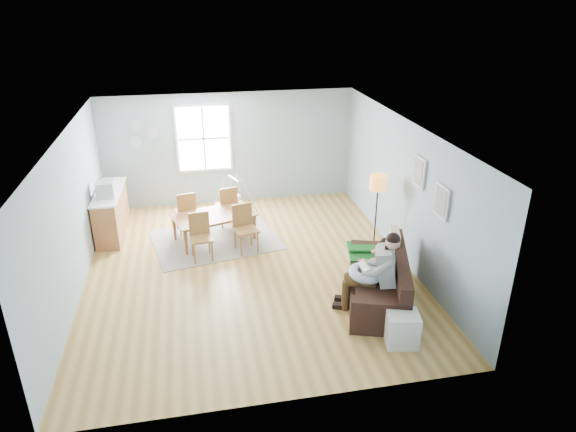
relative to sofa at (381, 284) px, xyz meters
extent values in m
cube|color=olive|center=(-2.06, 1.48, -0.34)|extent=(8.40, 9.40, 0.08)
cube|color=silver|center=(-2.06, 1.48, 2.70)|extent=(8.40, 9.40, 0.60)
cube|color=#8BA2B5|center=(-2.06, 6.14, 1.05)|extent=(8.40, 0.08, 3.90)
cube|color=#8BA2B5|center=(-2.06, -3.18, 1.05)|extent=(8.40, 0.08, 3.90)
cube|color=#8BA2B5|center=(2.10, 1.48, 1.05)|extent=(0.08, 9.40, 3.90)
cube|color=silver|center=(-2.66, 4.95, 1.35)|extent=(1.32, 0.06, 1.62)
cube|color=white|center=(-2.66, 4.92, 1.35)|extent=(1.20, 0.02, 1.50)
cube|color=silver|center=(-2.66, 4.91, 1.35)|extent=(1.20, 0.03, 0.04)
cube|color=silver|center=(-2.66, 4.91, 1.35)|extent=(0.04, 0.03, 1.50)
cube|color=silver|center=(0.91, -0.02, 1.45)|extent=(0.04, 0.44, 0.54)
cube|color=slate|center=(0.89, -0.02, 1.45)|extent=(0.01, 0.36, 0.46)
cube|color=silver|center=(0.91, 0.88, 1.65)|extent=(0.04, 0.44, 0.54)
cube|color=slate|center=(0.89, 0.88, 1.65)|extent=(0.01, 0.36, 0.46)
cylinder|color=#96ABB5|center=(-4.16, 4.95, 1.75)|extent=(0.24, 0.02, 0.24)
cylinder|color=#96ABB5|center=(-3.81, 4.95, 1.55)|extent=(0.26, 0.02, 0.26)
cylinder|color=#96ABB5|center=(-4.21, 4.95, 1.35)|extent=(0.28, 0.02, 0.28)
cube|color=black|center=(-0.06, 0.02, -0.09)|extent=(1.52, 2.30, 0.43)
cube|color=black|center=(0.28, -0.09, 0.34)|extent=(0.84, 2.09, 0.44)
cube|color=black|center=(-0.35, -0.90, 0.20)|extent=(0.93, 0.47, 0.16)
cube|color=black|center=(0.23, 0.94, 0.20)|extent=(0.93, 0.47, 0.16)
cube|color=#145A28|center=(0.14, 0.70, 0.24)|extent=(1.12, 0.97, 0.04)
cube|color=beige|center=(0.38, 0.46, 0.48)|extent=(0.29, 0.53, 0.51)
cube|color=gray|center=(-0.07, -0.32, 0.54)|extent=(0.53, 0.58, 0.63)
sphere|color=tan|center=(-0.01, -0.34, 0.96)|extent=(0.23, 0.23, 0.23)
sphere|color=black|center=(-0.01, -0.34, 1.01)|extent=(0.22, 0.22, 0.22)
cylinder|color=#352413|center=(-0.46, -0.26, 0.24)|extent=(0.51, 0.36, 0.17)
cylinder|color=#352413|center=(-0.36, -0.05, 0.24)|extent=(0.51, 0.36, 0.17)
cylinder|color=#352413|center=(-0.67, -0.17, -0.04)|extent=(0.14, 0.14, 0.53)
cylinder|color=#352413|center=(-0.57, 0.04, -0.04)|extent=(0.14, 0.14, 0.53)
cube|color=black|center=(-0.75, -0.13, -0.26)|extent=(0.27, 0.20, 0.08)
cube|color=black|center=(-0.65, 0.08, -0.26)|extent=(0.27, 0.20, 0.08)
torus|color=silver|center=(-0.37, -0.20, 0.36)|extent=(0.67, 0.66, 0.23)
cylinder|color=silver|center=(-0.37, -0.20, 0.45)|extent=(0.15, 0.32, 0.14)
sphere|color=tan|center=(-0.34, -0.02, 0.47)|extent=(0.11, 0.11, 0.11)
cube|color=white|center=(0.05, 0.19, 0.40)|extent=(0.31, 0.33, 0.37)
sphere|color=tan|center=(0.08, 0.18, 0.66)|extent=(0.17, 0.17, 0.17)
sphere|color=black|center=(0.08, 0.18, 0.69)|extent=(0.17, 0.17, 0.17)
cylinder|color=#E9387C|center=(-0.20, 0.22, 0.24)|extent=(0.32, 0.20, 0.09)
cylinder|color=#E9387C|center=(-0.15, 0.35, 0.24)|extent=(0.32, 0.20, 0.09)
cylinder|color=#E9387C|center=(-0.33, 0.27, 0.07)|extent=(0.08, 0.08, 0.30)
cylinder|color=#E9387C|center=(-0.28, 0.40, 0.07)|extent=(0.08, 0.08, 0.30)
cylinder|color=black|center=(0.50, 1.72, -0.29)|extent=(0.29, 0.29, 0.03)
cylinder|color=black|center=(0.50, 1.72, 0.41)|extent=(0.03, 0.03, 1.43)
cylinder|color=orange|center=(0.50, 1.72, 1.18)|extent=(0.33, 0.33, 0.29)
cube|color=silver|center=(-0.11, -1.19, -0.05)|extent=(0.54, 0.49, 0.52)
cube|color=black|center=(-0.32, -1.15, -0.05)|extent=(0.10, 0.35, 0.41)
cube|color=gray|center=(-2.61, 2.82, -0.30)|extent=(2.86, 2.38, 0.01)
imported|color=brown|center=(-2.61, 2.82, -0.01)|extent=(1.86, 1.38, 0.58)
cube|color=olive|center=(-2.92, 2.04, 0.15)|extent=(0.46, 0.46, 0.04)
cube|color=olive|center=(-2.94, 2.23, 0.40)|extent=(0.40, 0.08, 0.46)
cylinder|color=olive|center=(-3.07, 1.85, -0.08)|extent=(0.04, 0.04, 0.45)
cylinder|color=olive|center=(-2.73, 1.89, -0.08)|extent=(0.04, 0.04, 0.45)
cylinder|color=olive|center=(-3.10, 2.19, -0.08)|extent=(0.04, 0.04, 0.45)
cylinder|color=olive|center=(-2.77, 2.23, -0.08)|extent=(0.04, 0.04, 0.45)
cube|color=olive|center=(-2.02, 2.22, 0.16)|extent=(0.53, 0.53, 0.04)
cube|color=olive|center=(-2.07, 2.41, 0.42)|extent=(0.41, 0.14, 0.48)
cylinder|color=olive|center=(-2.15, 2.01, -0.07)|extent=(0.04, 0.04, 0.47)
cylinder|color=olive|center=(-1.81, 2.09, -0.07)|extent=(0.04, 0.04, 0.47)
cylinder|color=olive|center=(-2.24, 2.35, -0.07)|extent=(0.04, 0.04, 0.47)
cylinder|color=olive|center=(-1.90, 2.44, -0.07)|extent=(0.04, 0.04, 0.47)
cube|color=olive|center=(-3.20, 3.43, 0.15)|extent=(0.50, 0.50, 0.04)
cube|color=olive|center=(-3.16, 3.24, 0.40)|extent=(0.40, 0.12, 0.46)
cylinder|color=olive|center=(-3.06, 3.63, -0.08)|extent=(0.04, 0.04, 0.45)
cylinder|color=olive|center=(-3.40, 3.56, -0.08)|extent=(0.04, 0.04, 0.45)
cylinder|color=olive|center=(-2.99, 3.30, -0.08)|extent=(0.04, 0.04, 0.45)
cylinder|color=olive|center=(-3.33, 3.23, -0.08)|extent=(0.04, 0.04, 0.45)
cube|color=olive|center=(-2.30, 3.61, 0.15)|extent=(0.52, 0.52, 0.04)
cube|color=olive|center=(-2.25, 3.43, 0.40)|extent=(0.40, 0.15, 0.46)
cylinder|color=olive|center=(-2.19, 3.82, -0.08)|extent=(0.04, 0.04, 0.45)
cylinder|color=olive|center=(-2.52, 3.72, -0.08)|extent=(0.04, 0.04, 0.45)
cylinder|color=olive|center=(-2.09, 3.49, -0.08)|extent=(0.04, 0.04, 0.45)
cylinder|color=olive|center=(-2.42, 3.40, -0.08)|extent=(0.04, 0.04, 0.45)
cube|color=brown|center=(-4.76, 3.59, 0.17)|extent=(0.53, 1.74, 0.96)
cube|color=silver|center=(-4.76, 3.59, 0.66)|extent=(0.57, 1.78, 0.04)
cube|color=#A8A8AC|center=(-4.75, 3.25, 0.84)|extent=(0.35, 0.33, 0.33)
cube|color=black|center=(-4.91, 3.25, 0.84)|extent=(0.03, 0.27, 0.23)
cylinder|color=#A8A8AC|center=(-2.06, 4.20, 0.56)|extent=(0.21, 0.47, 0.04)
ellipsoid|color=beige|center=(-2.06, 4.20, 0.07)|extent=(0.35, 0.35, 0.22)
cylinder|color=#A8A8AC|center=(-2.06, 4.20, 0.31)|extent=(0.01, 0.01, 0.39)
cylinder|color=#A8A8AC|center=(-2.22, 3.85, 0.14)|extent=(0.19, 0.40, 0.86)
cylinder|color=#A8A8AC|center=(-1.70, 4.04, 0.14)|extent=(0.39, 0.21, 0.86)
cylinder|color=#A8A8AC|center=(-2.41, 4.36, 0.14)|extent=(0.39, 0.21, 0.86)
cylinder|color=#A8A8AC|center=(-1.90, 4.56, 0.14)|extent=(0.19, 0.40, 0.86)
camera|label=1|loc=(-3.00, -7.02, 4.57)|focal=32.00mm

